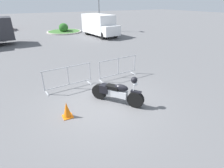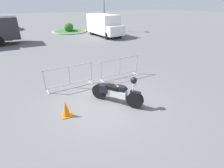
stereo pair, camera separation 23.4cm
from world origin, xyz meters
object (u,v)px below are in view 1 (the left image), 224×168
at_px(motorcycle, 117,92).
at_px(parked_car_red, 0,24).
at_px(crowd_barrier_near, 68,77).
at_px(crowd_barrier_far, 118,68).
at_px(traffic_cone, 67,110).
at_px(delivery_van, 99,25).
at_px(street_lamp, 99,0).

bearing_deg(motorcycle, parked_car_red, 154.11).
bearing_deg(crowd_barrier_near, motorcycle, -58.44).
bearing_deg(motorcycle, crowd_barrier_far, 111.90).
relative_size(parked_car_red, traffic_cone, 7.75).
bearing_deg(parked_car_red, motorcycle, -174.54).
relative_size(delivery_van, traffic_cone, 8.84).
relative_size(crowd_barrier_far, street_lamp, 0.40).
height_order(parked_car_red, street_lamp, street_lamp).
relative_size(crowd_barrier_near, traffic_cone, 3.87).
relative_size(crowd_barrier_near, parked_car_red, 0.50).
relative_size(motorcycle, delivery_van, 0.36).
bearing_deg(street_lamp, delivery_van, -114.92).
bearing_deg(traffic_cone, crowd_barrier_far, 32.94).
height_order(crowd_barrier_near, street_lamp, street_lamp).
relative_size(crowd_barrier_far, parked_car_red, 0.50).
bearing_deg(traffic_cone, crowd_barrier_near, 72.23).
xyz_separation_m(delivery_van, street_lamp, (1.46, 3.15, 2.47)).
xyz_separation_m(parked_car_red, street_lamp, (11.57, -7.65, 2.95)).
xyz_separation_m(delivery_van, parked_car_red, (-10.11, 10.80, -0.48)).
height_order(crowd_barrier_near, crowd_barrier_far, same).
height_order(crowd_barrier_far, street_lamp, street_lamp).
distance_m(crowd_barrier_near, street_lamp, 17.03).
distance_m(crowd_barrier_far, delivery_van, 12.15).
distance_m(motorcycle, crowd_barrier_near, 2.51).
xyz_separation_m(motorcycle, parked_car_red, (-4.57, 24.31, 0.29)).
bearing_deg(parked_car_red, traffic_cone, -179.16).
xyz_separation_m(motorcycle, street_lamp, (7.00, 16.66, 3.24)).
xyz_separation_m(parked_car_red, traffic_cone, (2.57, -24.32, -0.47)).
height_order(traffic_cone, street_lamp, street_lamp).
height_order(motorcycle, crowd_barrier_near, motorcycle).
height_order(delivery_van, street_lamp, street_lamp).
relative_size(delivery_van, street_lamp, 0.92).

